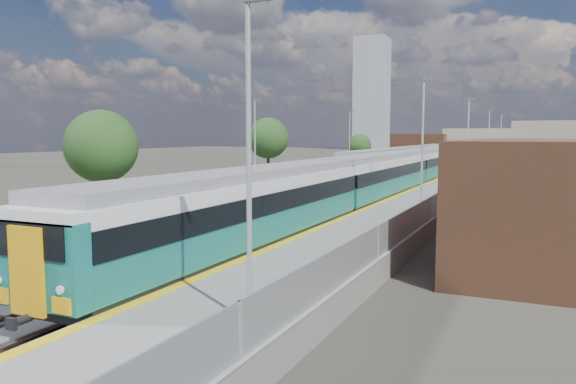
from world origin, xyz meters
The scene contains 11 objects.
ground centered at (0.00, 50.00, 0.00)m, with size 320.00×320.00×0.00m, color #47443A.
ballast_bed centered at (-2.25, 52.50, 0.03)m, with size 10.50×155.00×0.06m, color #565451.
tracks centered at (-1.65, 54.18, 0.11)m, with size 8.96×160.00×0.17m.
platform_right centered at (5.28, 52.49, 0.54)m, with size 4.70×155.00×8.52m.
platform_left centered at (-9.05, 52.49, 0.52)m, with size 4.30×155.00×8.52m.
buildings centered at (-18.12, 138.60, 10.70)m, with size 72.00×185.50×40.00m.
green_train centered at (1.50, 42.05, 2.33)m, with size 3.01×83.68×3.31m.
red_train centered at (-5.50, 72.84, 2.08)m, with size 2.79×56.54×3.52m.
tree_a centered at (-16.82, 22.48, 4.55)m, with size 5.34×5.34×7.23m.
tree_b centered at (-22.69, 61.50, 4.92)m, with size 5.76×5.76×7.81m.
tree_c centered at (-17.17, 86.84, 3.50)m, with size 4.11×4.11×5.57m.
Camera 1 is at (12.74, -9.29, 5.43)m, focal length 35.00 mm.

